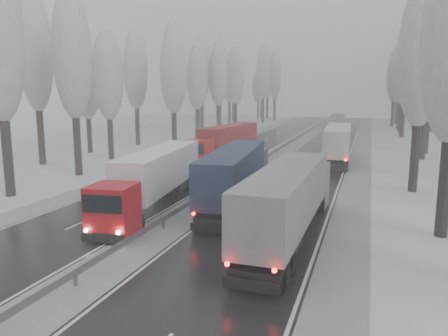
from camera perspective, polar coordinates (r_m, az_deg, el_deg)
The scene contains 49 objects.
carriageway_right at distance 41.08m, azimuth 10.06°, elevation -1.21°, with size 7.50×200.00×0.03m, color black.
carriageway_left at distance 43.80m, azimuth -3.64°, elevation -0.39°, with size 7.50×200.00×0.03m, color black.
median_slush at distance 42.13m, azimuth 2.99°, elevation -0.79°, with size 3.00×200.00×0.04m, color #ABACB3.
shoulder_right at distance 40.68m, azimuth 16.98°, elevation -1.60°, with size 2.40×200.00×0.04m, color #ABACB3.
shoulder_left at distance 45.87m, azimuth -9.38°, elevation -0.03°, with size 2.40×200.00×0.04m, color #ABACB3.
median_guardrail at distance 42.02m, azimuth 2.99°, elevation -0.01°, with size 0.12×200.00×0.76m.
tree_18 at distance 37.22m, azimuth 24.51°, elevation 13.46°, with size 3.60×3.60×16.58m.
tree_22 at distance 55.89m, azimuth 25.16°, elevation 11.47°, with size 3.60×3.60×15.86m.
tree_24 at distance 61.55m, azimuth 25.63°, elevation 13.96°, with size 3.60×3.60×20.49m.
tree_26 at distance 71.61m, azimuth 24.30°, elevation 12.48°, with size 3.60×3.60×18.78m.
tree_28 at distance 82.18m, azimuth 22.73°, elevation 12.52°, with size 3.60×3.60×19.62m.
tree_30 at distance 91.85m, azimuth 22.39°, elevation 11.48°, with size 3.60×3.60×17.86m.
tree_31 at distance 96.38m, azimuth 25.83°, elevation 11.41°, with size 3.60×3.60×18.58m.
tree_32 at distance 99.34m, azimuth 22.14°, elevation 11.13°, with size 3.60×3.60×17.33m.
tree_33 at distance 103.50m, azimuth 23.70°, elevation 9.89°, with size 3.60×3.60×14.33m.
tree_34 at distance 106.39m, azimuth 21.43°, elevation 11.15°, with size 3.60×3.60×17.63m.
tree_35 at distance 111.17m, azimuth 26.17°, elevation 10.95°, with size 3.60×3.60×18.25m.
tree_36 at distance 116.34m, azimuth 21.91°, elevation 11.77°, with size 3.60×3.60×20.23m.
tree_37 at distance 120.80m, azimuth 25.08°, elevation 10.30°, with size 3.60×3.60×16.37m.
tree_38 at distance 126.93m, azimuth 22.38°, elevation 10.88°, with size 3.60×3.60×17.97m.
tree_39 at distance 131.08m, azimuth 23.48°, elevation 10.26°, with size 3.60×3.60×16.19m.
tree_58 at distance 43.39m, azimuth -19.21°, elevation 13.70°, with size 3.60×3.60×17.21m.
tree_59 at distance 51.39m, azimuth -23.47°, elevation 13.62°, with size 3.60×3.60×18.41m.
tree_60 at distance 52.69m, azimuth -14.93°, elevation 11.50°, with size 3.60×3.60×14.84m.
tree_61 at distance 59.24m, azimuth -17.50°, elevation 10.61°, with size 3.60×3.60×13.95m.
tree_62 at distance 59.22m, azimuth -6.63°, elevation 12.29°, with size 3.60×3.60×16.04m.
tree_63 at distance 66.42m, azimuth -11.47°, elevation 12.36°, with size 3.60×3.60×16.88m.
tree_64 at distance 69.16m, azimuth -6.72°, elevation 11.61°, with size 3.60×3.60×15.42m.
tree_65 at distance 73.66m, azimuth -6.70°, elevation 13.52°, with size 3.60×3.60×19.48m.
tree_66 at distance 77.95m, azimuth -3.58°, elevation 11.37°, with size 3.60×3.60×15.23m.
tree_67 at distance 82.22m, azimuth -3.44°, elevation 12.13°, with size 3.60×3.60×17.09m.
tree_68 at distance 83.75m, azimuth -0.79°, elevation 11.91°, with size 3.60×3.60×16.65m.
tree_69 at distance 89.25m, azimuth -2.94°, elevation 12.88°, with size 3.60×3.60×19.35m.
tree_70 at distance 93.26m, azimuth 1.45°, elevation 11.88°, with size 3.60×3.60×17.09m.
tree_71 at distance 98.60m, azimuth -0.56°, elevation 12.70°, with size 3.60×3.60×19.61m.
tree_72 at distance 102.92m, azimuth 1.59°, elevation 10.99°, with size 3.60×3.60×15.11m.
tree_73 at distance 107.63m, azimuth 0.72°, elevation 11.66°, with size 3.60×3.60×17.22m.
tree_74 at distance 112.41m, azimuth 5.16°, elevation 12.35°, with size 3.60×3.60×19.68m.
tree_75 at distance 118.66m, azimuth 1.23°, elevation 11.92°, with size 3.60×3.60×18.60m.
tree_76 at distance 121.32m, azimuth 6.68°, elevation 11.80°, with size 3.60×3.60×18.55m.
tree_77 at distance 126.42m, azimuth 4.51°, elevation 10.53°, with size 3.60×3.60×14.32m.
tree_78 at distance 128.53m, azimuth 5.74°, elevation 11.99°, with size 3.60×3.60×19.55m.
tree_79 at distance 133.01m, azimuth 4.93°, elevation 11.25°, with size 3.60×3.60×17.07m.
truck_grey_tarp at distance 23.75m, azimuth 8.70°, elevation -3.59°, with size 2.77×15.66×4.00m.
truck_blue_box at distance 30.76m, azimuth 1.72°, elevation -0.41°, with size 4.01×15.65×3.98m.
truck_cream_box at distance 51.10m, azimuth 14.71°, elevation 3.47°, with size 3.14×16.01×4.08m.
box_truck_distant at distance 102.61m, azimuth 14.60°, elevation 6.08°, with size 3.52×8.37×3.03m.
truck_red_white at distance 30.24m, azimuth -8.96°, elevation -0.88°, with size 4.24×15.05×3.83m.
truck_red_red at distance 50.64m, azimuth 0.19°, elevation 3.65°, with size 3.85×15.53×3.95m.
Camera 1 is at (11.02, -9.91, 7.84)m, focal length 35.00 mm.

